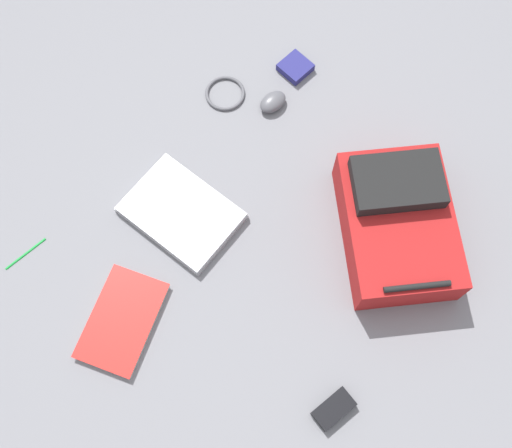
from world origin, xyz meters
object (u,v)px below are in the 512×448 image
(laptop, at_px, (181,213))
(cable_coil, at_px, (225,93))
(computer_mouse, at_px, (273,102))
(earbud_pouch, at_px, (295,67))
(power_brick, at_px, (334,409))
(book_red, at_px, (122,321))
(backpack, at_px, (397,222))
(pen_black, at_px, (25,253))

(laptop, distance_m, cable_coil, 0.43)
(computer_mouse, height_order, cable_coil, computer_mouse)
(laptop, distance_m, earbud_pouch, 0.62)
(power_brick, distance_m, earbud_pouch, 1.07)
(power_brick, bearing_deg, computer_mouse, 138.35)
(earbud_pouch, bearing_deg, computer_mouse, -80.07)
(cable_coil, bearing_deg, computer_mouse, 24.07)
(power_brick, bearing_deg, earbud_pouch, 133.25)
(book_red, xyz_separation_m, earbud_pouch, (-0.13, 0.96, 0.00))
(backpack, bearing_deg, pen_black, -137.16)
(backpack, bearing_deg, earbud_pouch, 155.04)
(computer_mouse, height_order, pen_black, computer_mouse)
(cable_coil, bearing_deg, power_brick, -33.55)
(pen_black, distance_m, earbud_pouch, 1.02)
(cable_coil, bearing_deg, earbud_pouch, 61.31)
(computer_mouse, height_order, power_brick, computer_mouse)
(laptop, distance_m, book_red, 0.35)
(power_brick, bearing_deg, book_red, -163.18)
(cable_coil, relative_size, earbud_pouch, 1.43)
(book_red, xyz_separation_m, computer_mouse, (-0.11, 0.81, 0.01))
(cable_coil, xyz_separation_m, earbud_pouch, (0.12, 0.21, 0.01))
(computer_mouse, bearing_deg, earbud_pouch, 108.22)
(pen_black, relative_size, earbud_pouch, 1.56)
(cable_coil, distance_m, power_brick, 1.02)
(computer_mouse, relative_size, pen_black, 0.67)
(earbud_pouch, bearing_deg, power_brick, -46.75)
(laptop, distance_m, pen_black, 0.47)
(power_brick, xyz_separation_m, pen_black, (-0.95, -0.21, -0.01))
(computer_mouse, xyz_separation_m, pen_black, (-0.25, -0.84, -0.02))
(power_brick, bearing_deg, laptop, 166.49)
(backpack, distance_m, book_red, 0.82)
(laptop, height_order, pen_black, laptop)
(backpack, height_order, book_red, backpack)
(cable_coil, bearing_deg, backpack, -4.04)
(book_red, bearing_deg, computer_mouse, 97.61)
(book_red, height_order, power_brick, power_brick)
(backpack, distance_m, earbud_pouch, 0.63)
(laptop, bearing_deg, computer_mouse, 92.91)
(book_red, relative_size, pen_black, 2.30)
(book_red, relative_size, earbud_pouch, 3.59)
(computer_mouse, distance_m, cable_coil, 0.16)
(computer_mouse, bearing_deg, cable_coil, -147.63)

